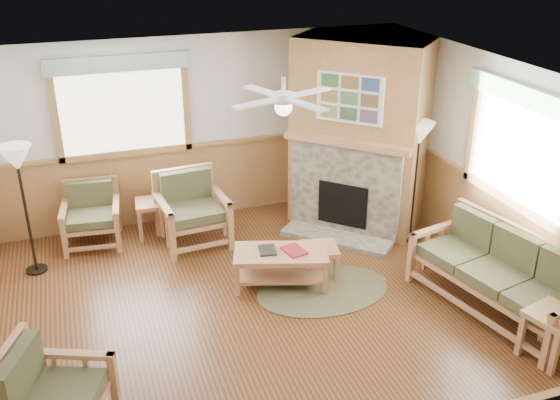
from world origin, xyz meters
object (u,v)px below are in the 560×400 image
object	(u,v)px
sofa	(497,275)
armchair_back_left	(91,216)
end_table_sofa	(550,335)
floor_lamp_left	(26,211)
floor_lamp_right	(415,182)
end_table_chairs	(154,218)
footstool	(320,260)
armchair_left	(55,398)
coffee_table	(281,268)
armchair_back_right	(193,210)

from	to	relation	value
sofa	armchair_back_left	size ratio (longest dim) A/B	2.41
sofa	end_table_sofa	bearing A→B (deg)	-12.66
sofa	floor_lamp_left	xyz separation A→B (m)	(-5.01, 2.64, 0.39)
floor_lamp_right	end_table_chairs	bearing A→B (deg)	159.08
end_table_chairs	end_table_sofa	xyz separation A→B (m)	(3.41, -4.07, 0.01)
footstool	floor_lamp_left	distance (m)	3.70
armchair_left	sofa	bearing A→B (deg)	-62.18
coffee_table	armchair_left	bearing A→B (deg)	-128.23
armchair_left	floor_lamp_left	bearing A→B (deg)	27.02
end_table_chairs	floor_lamp_right	distance (m)	3.68
coffee_table	armchair_back_left	bearing A→B (deg)	156.75
sofa	floor_lamp_left	world-z (taller)	floor_lamp_left
armchair_left	end_table_sofa	distance (m)	4.79
footstool	armchair_back_left	bearing A→B (deg)	146.57
armchair_back_left	end_table_sofa	size ratio (longest dim) A/B	1.57
sofa	footstool	xyz separation A→B (m)	(-1.59, 1.41, -0.28)
footstool	floor_lamp_left	world-z (taller)	floor_lamp_left
footstool	sofa	bearing A→B (deg)	-41.54
footstool	floor_lamp_right	distance (m)	1.77
sofa	end_table_chairs	distance (m)	4.66
sofa	coffee_table	xyz separation A→B (m)	(-2.14, 1.32, -0.24)
armchair_left	end_table_sofa	xyz separation A→B (m)	(4.76, -0.46, -0.19)
floor_lamp_left	floor_lamp_right	size ratio (longest dim) A/B	0.99
armchair_back_left	end_table_sofa	distance (m)	5.88
sofa	footstool	distance (m)	2.14
armchair_left	footstool	world-z (taller)	armchair_left
armchair_back_right	floor_lamp_left	distance (m)	2.12
armchair_left	end_table_sofa	bearing A→B (deg)	-73.00
end_table_sofa	end_table_chairs	bearing A→B (deg)	130.01
footstool	floor_lamp_right	size ratio (longest dim) A/B	0.26
armchair_back_right	end_table_chairs	bearing A→B (deg)	134.50
armchair_back_right	footstool	size ratio (longest dim) A/B	2.23
footstool	floor_lamp_left	size ratio (longest dim) A/B	0.26
coffee_table	armchair_back_right	bearing A→B (deg)	136.76
sofa	armchair_back_left	distance (m)	5.30
floor_lamp_left	end_table_sofa	bearing A→B (deg)	-35.29
armchair_back_left	armchair_left	world-z (taller)	armchair_left
armchair_left	coffee_table	bearing A→B (deg)	-33.57
armchair_back_left	armchair_back_right	size ratio (longest dim) A/B	0.86
end_table_chairs	coffee_table	bearing A→B (deg)	-55.26
sofa	coffee_table	bearing A→B (deg)	-134.42
coffee_table	end_table_chairs	world-z (taller)	end_table_chairs
end_table_chairs	end_table_sofa	distance (m)	5.31
armchair_back_left	sofa	bearing A→B (deg)	-30.27
armchair_back_left	end_table_chairs	distance (m)	0.85
armchair_back_right	end_table_chairs	xyz separation A→B (m)	(-0.49, 0.41, -0.23)
armchair_back_right	end_table_sofa	bearing A→B (deg)	-56.45
armchair_left	floor_lamp_right	size ratio (longest dim) A/B	0.53
armchair_left	end_table_sofa	size ratio (longest dim) A/B	1.71
armchair_back_left	end_table_chairs	xyz separation A→B (m)	(0.84, 0.00, -0.16)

